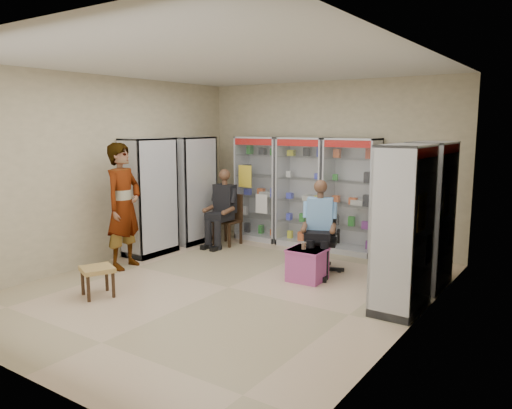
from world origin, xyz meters
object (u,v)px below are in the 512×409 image
Objects in this scene: cabinet_left_near at (149,197)px; wooden_chair at (227,220)px; office_chair at (321,238)px; woven_stool_a at (392,277)px; cabinet_right_far at (429,215)px; cabinet_back_mid at (303,192)px; seated_shopkeeper at (320,229)px; cabinet_back_left at (260,189)px; cabinet_back_right at (351,196)px; cabinet_left_far at (192,190)px; cabinet_right_near at (403,229)px; standing_man at (124,206)px; pink_trunk at (307,265)px; woven_stool_b at (98,282)px.

cabinet_left_near is 2.13× the size of wooden_chair.
woven_stool_a is (1.20, -0.23, -0.34)m from office_chair.
cabinet_right_far is 1.00× the size of cabinet_left_near.
cabinet_back_mid is 1.75m from seated_shopkeeper.
cabinet_back_mid is at bearing 0.00° from cabinet_back_left.
cabinet_back_right is 2.18m from woven_stool_a.
seated_shopkeeper is at bearing 81.57° from cabinet_left_far.
cabinet_back_left is 1.00× the size of cabinet_right_near.
woven_stool_a is at bearing -82.13° from standing_man.
cabinet_left_far is (-4.46, 1.30, 0.00)m from cabinet_right_near.
cabinet_back_left is at bearing 123.73° from seated_shopkeeper.
cabinet_left_near is at bearing 101.41° from cabinet_right_far.
cabinet_left_near is at bearing -132.80° from cabinet_back_mid.
cabinet_left_near is 4.24m from woven_stool_a.
cabinet_left_far is 1.10m from cabinet_left_near.
cabinet_back_right is 2.13× the size of wooden_chair.
cabinet_back_right is at bearing 108.19° from cabinet_left_far.
cabinet_right_far is at bearing -17.75° from cabinet_back_left.
cabinet_back_left is 2.92m from standing_man.
cabinet_back_mid is 1.75m from office_chair.
woven_stool_a is at bearing -13.27° from wooden_chair.
cabinet_left_far is 1.02× the size of standing_man.
office_chair is (2.00, -1.31, -0.48)m from cabinet_back_left.
cabinet_right_far is at bearing 51.42° from woven_stool_a.
cabinet_left_near reaches higher than wooden_chair.
cabinet_back_mid is at bearing 137.20° from cabinet_left_near.
cabinet_left_near reaches higher than pink_trunk.
cabinet_right_near is (1.63, -2.23, 0.00)m from cabinet_back_right.
woven_stool_b is (-3.43, -2.84, -0.80)m from cabinet_right_far.
cabinet_right_near is at bearing -180.00° from cabinet_right_far.
cabinet_back_right is 1.00× the size of cabinet_left_near.
woven_stool_b is at bearing 18.77° from cabinet_left_far.
cabinet_back_left is 1.00× the size of cabinet_right_far.
cabinet_right_near is 4.65m from cabinet_left_far.
office_chair is at bearing 54.55° from woven_stool_b.
cabinet_back_mid is 2.85m from woven_stool_a.
cabinet_right_far is at bearing -23.65° from cabinet_back_mid.
cabinet_back_left is at bearing -23.66° from standing_man.
cabinet_right_far is 1.00× the size of cabinet_right_near.
standing_man is (-3.85, -1.30, 0.80)m from woven_stool_a.
cabinet_right_far is at bearing -6.04° from wooden_chair.
cabinet_right_far is (1.63, -1.13, 0.00)m from cabinet_back_right.
cabinet_left_near is at bearing 170.91° from seated_shopkeeper.
office_chair is (2.93, 0.72, -0.48)m from cabinet_left_near.
standing_man is (-4.18, -0.61, -0.02)m from cabinet_right_near.
wooden_chair is at bearing 143.51° from office_chair.
cabinet_left_far is 1.93m from standing_man.
cabinet_back_left is 1.00× the size of cabinet_left_far.
cabinet_right_far is 3.84m from wooden_chair.
office_chair is (2.93, -0.38, -0.48)m from cabinet_left_far.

